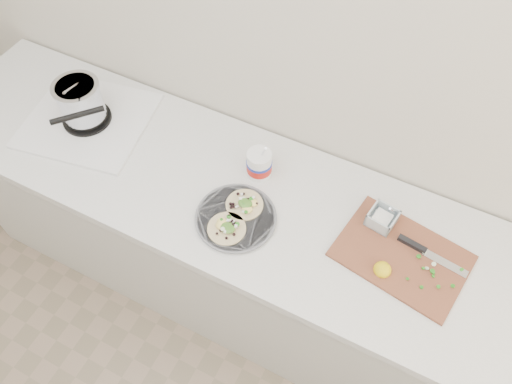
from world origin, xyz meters
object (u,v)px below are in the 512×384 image
at_px(taco_plate, 236,216).
at_px(cutboard, 402,251).
at_px(stove, 83,108).
at_px(tub, 260,163).

xyz_separation_m(taco_plate, cutboard, (0.57, 0.13, -0.00)).
bearing_deg(cutboard, taco_plate, -157.70).
bearing_deg(stove, tub, -4.05).
distance_m(stove, taco_plate, 0.78).
xyz_separation_m(stove, taco_plate, (0.77, -0.14, -0.06)).
xyz_separation_m(stove, tub, (0.75, 0.08, -0.01)).
bearing_deg(taco_plate, stove, 169.52).
height_order(tub, cutboard, tub).
bearing_deg(taco_plate, tub, 94.01).
distance_m(taco_plate, tub, 0.23).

